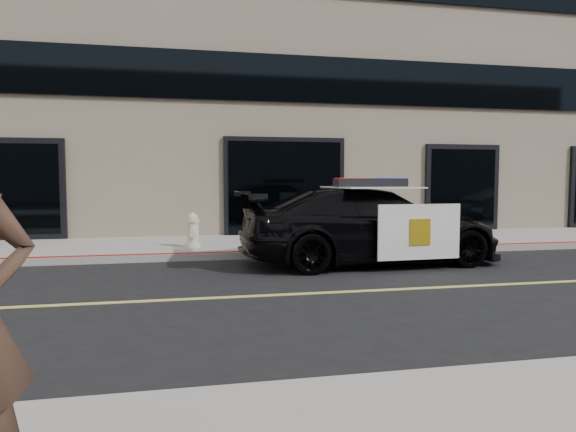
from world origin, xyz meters
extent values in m
plane|color=black|center=(0.00, 0.00, 0.00)|extent=(120.00, 120.00, 0.00)
cube|color=gray|center=(0.00, 5.25, 0.07)|extent=(60.00, 3.50, 0.15)
cube|color=#756856|center=(0.00, 10.50, 6.00)|extent=(60.00, 7.00, 12.00)
imported|color=black|center=(-0.18, 2.42, 0.76)|extent=(2.49, 5.39, 1.52)
cube|color=white|center=(0.37, 1.34, 0.74)|extent=(1.62, 0.09, 1.01)
cube|color=white|center=(0.29, 3.52, 0.74)|extent=(1.62, 0.09, 1.01)
cube|color=white|center=(-0.18, 2.42, 1.54)|extent=(1.58, 1.88, 0.03)
cube|color=gold|center=(0.37, 1.31, 0.74)|extent=(0.41, 0.03, 0.48)
cube|color=black|center=(-0.18, 2.42, 1.62)|extent=(1.47, 0.43, 0.18)
cube|color=red|center=(-0.62, 2.40, 1.64)|extent=(0.52, 0.35, 0.16)
cube|color=#0C19CC|center=(0.27, 2.43, 1.64)|extent=(0.52, 0.35, 0.16)
cylinder|color=beige|center=(-3.63, 4.55, 0.19)|extent=(0.36, 0.36, 0.08)
cylinder|color=beige|center=(-3.63, 4.55, 0.48)|extent=(0.26, 0.26, 0.50)
cylinder|color=beige|center=(-3.63, 4.55, 0.75)|extent=(0.31, 0.31, 0.06)
sphere|color=beige|center=(-3.63, 4.55, 0.81)|extent=(0.23, 0.23, 0.23)
cylinder|color=beige|center=(-3.63, 4.55, 0.91)|extent=(0.07, 0.07, 0.07)
cylinder|color=beige|center=(-3.63, 4.72, 0.55)|extent=(0.13, 0.12, 0.13)
cylinder|color=beige|center=(-3.63, 4.38, 0.55)|extent=(0.13, 0.12, 0.13)
cylinder|color=beige|center=(-3.63, 4.35, 0.48)|extent=(0.17, 0.14, 0.17)
camera|label=1|loc=(-3.88, -7.27, 1.69)|focal=32.00mm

